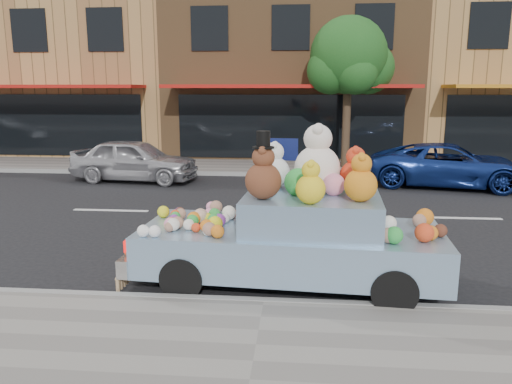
# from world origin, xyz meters

# --- Properties ---
(ground) EXTENTS (120.00, 120.00, 0.00)m
(ground) POSITION_xyz_m (0.00, 0.00, 0.00)
(ground) COLOR black
(ground) RESTS_ON ground
(near_sidewalk) EXTENTS (60.00, 3.00, 0.12)m
(near_sidewalk) POSITION_xyz_m (0.00, -6.50, 0.06)
(near_sidewalk) COLOR gray
(near_sidewalk) RESTS_ON ground
(far_sidewalk) EXTENTS (60.00, 3.00, 0.12)m
(far_sidewalk) POSITION_xyz_m (0.00, 6.50, 0.06)
(far_sidewalk) COLOR gray
(far_sidewalk) RESTS_ON ground
(near_kerb) EXTENTS (60.00, 0.12, 0.13)m
(near_kerb) POSITION_xyz_m (0.00, -5.00, 0.07)
(near_kerb) COLOR gray
(near_kerb) RESTS_ON ground
(far_kerb) EXTENTS (60.00, 0.12, 0.13)m
(far_kerb) POSITION_xyz_m (0.00, 5.00, 0.07)
(far_kerb) COLOR gray
(far_kerb) RESTS_ON ground
(storefront_left) EXTENTS (10.00, 9.80, 7.30)m
(storefront_left) POSITION_xyz_m (-10.00, 11.97, 3.64)
(storefront_left) COLOR #AC7F48
(storefront_left) RESTS_ON ground
(storefront_mid) EXTENTS (10.00, 9.80, 7.30)m
(storefront_mid) POSITION_xyz_m (0.00, 11.97, 3.64)
(storefront_mid) COLOR brown
(storefront_mid) RESTS_ON ground
(street_tree) EXTENTS (3.00, 2.70, 5.22)m
(street_tree) POSITION_xyz_m (2.03, 6.55, 3.69)
(street_tree) COLOR #38281C
(street_tree) RESTS_ON ground
(car_silver) EXTENTS (4.02, 1.99, 1.32)m
(car_silver) POSITION_xyz_m (-4.66, 3.78, 0.66)
(car_silver) COLOR silver
(car_silver) RESTS_ON ground
(car_blue) EXTENTS (4.86, 3.00, 1.26)m
(car_blue) POSITION_xyz_m (4.79, 3.76, 0.63)
(car_blue) COLOR navy
(car_blue) RESTS_ON ground
(art_car) EXTENTS (4.59, 2.03, 2.33)m
(art_car) POSITION_xyz_m (0.36, -4.11, 0.82)
(art_car) COLOR black
(art_car) RESTS_ON ground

